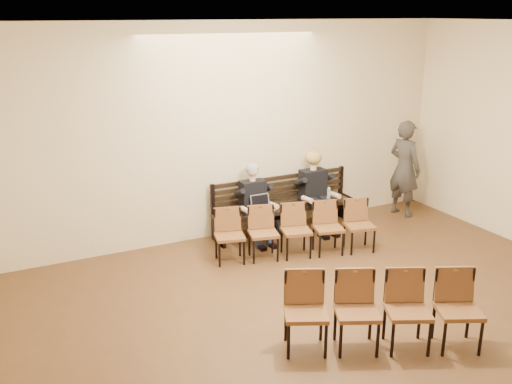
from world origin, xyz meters
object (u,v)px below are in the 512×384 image
bench (286,218)px  seated_man (255,204)px  passerby (405,161)px  chair_row_back (382,312)px  water_bottle (329,201)px  chair_row_front (296,231)px  laptop (264,211)px  bag (280,224)px  seated_woman (316,193)px

bench → seated_man: 0.76m
passerby → chair_row_back: size_ratio=0.94×
water_bottle → chair_row_back: bearing=-113.8°
passerby → chair_row_back: 4.68m
bench → chair_row_front: chair_row_front is taller
laptop → chair_row_front: 0.70m
laptop → passerby: bearing=1.6°
seated_man → bag: seated_man is taller
bench → bag: size_ratio=6.90×
bench → laptop: laptop is taller
bench → seated_woman: (0.51, -0.12, 0.42)m
laptop → passerby: passerby is taller
bench → seated_woman: 0.67m
bench → chair_row_front: bearing=-110.8°
seated_woman → laptop: size_ratio=3.91×
seated_man → chair_row_front: (0.27, -0.87, -0.21)m
seated_woman → water_bottle: (0.12, -0.23, -0.09)m
seated_woman → bag: bearing=170.9°
seated_man → chair_row_front: 0.94m
seated_woman → water_bottle: size_ratio=6.13×
seated_woman → laptop: (-1.12, -0.23, -0.07)m
chair_row_back → laptop: bearing=111.1°
seated_woman → chair_row_back: seated_woman is taller
seated_woman → chair_row_front: bearing=-135.6°
water_bottle → bag: water_bottle is taller
water_bottle → laptop: bearing=-179.8°
laptop → chair_row_front: size_ratio=0.13×
laptop → water_bottle: size_ratio=1.57×
bench → bag: bearing=-171.9°
bench → seated_man: bearing=-169.5°
bench → chair_row_front: size_ratio=1.04×
water_bottle → seated_man: bearing=169.9°
laptop → water_bottle: (1.24, 0.00, -0.01)m
bench → passerby: (2.35, -0.22, 0.79)m
passerby → chair_row_back: bearing=125.0°
bench → seated_man: (-0.64, -0.12, 0.39)m
bag → chair_row_front: 1.04m
chair_row_back → water_bottle: bearing=90.9°
seated_man → chair_row_front: bearing=-73.0°
water_bottle → bag: size_ratio=0.56×
bench → water_bottle: bearing=-28.8°
seated_man → passerby: 3.02m
laptop → chair_row_front: bearing=-71.2°
seated_man → chair_row_back: 3.51m
bench → bag: 0.15m
bag → bench: bearing=8.1°
chair_row_front → bag: bearing=89.5°
seated_woman → chair_row_front: seated_woman is taller
seated_man → bag: (0.52, 0.10, -0.47)m
seated_man → bag: 0.71m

